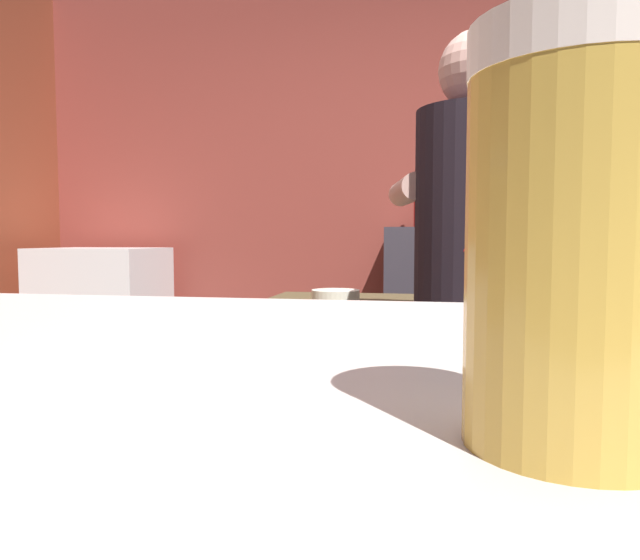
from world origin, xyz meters
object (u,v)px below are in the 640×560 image
at_px(bartender, 475,286).
at_px(mixing_bowl, 336,296).
at_px(bottle_vinegar, 486,211).
at_px(bottle_olive_oil, 467,210).
at_px(mini_fridge, 102,337).
at_px(bottle_soy, 498,213).
at_px(chefs_knife, 550,305).
at_px(pint_glass_far, 577,240).
at_px(bottle_hot_sauce, 420,210).

relative_size(bartender, mixing_bowl, 9.85).
bearing_deg(bottle_vinegar, bottle_olive_oil, 142.54).
bearing_deg(mixing_bowl, bottle_olive_oil, 68.70).
relative_size(mini_fridge, bottle_olive_oil, 4.19).
bearing_deg(bottle_soy, chefs_knife, -87.99).
xyz_separation_m(bottle_olive_oil, bottle_vinegar, (0.10, -0.08, -0.01)).
distance_m(chefs_knife, pint_glass_far, 1.96).
xyz_separation_m(mixing_bowl, chefs_knife, (0.74, 0.06, -0.02)).
xyz_separation_m(mini_fridge, bottle_soy, (2.29, 0.25, 0.73)).
height_order(bartender, bottle_olive_oil, bartender).
distance_m(pint_glass_far, bottle_olive_oil, 3.20).
distance_m(pint_glass_far, bottle_hot_sauce, 3.23).
height_order(mini_fridge, bottle_hot_sauce, bottle_hot_sauce).
bearing_deg(pint_glass_far, chefs_knife, 79.62).
bearing_deg(bottle_vinegar, bottle_soy, 56.68).
bearing_deg(pint_glass_far, mini_fridge, 123.71).
xyz_separation_m(pint_glass_far, bottle_soy, (0.30, 3.23, 0.14)).
bearing_deg(mixing_bowl, bottle_vinegar, 63.77).
bearing_deg(mixing_bowl, pint_glass_far, -78.27).
relative_size(bartender, pint_glass_far, 12.37).
bearing_deg(chefs_knife, pint_glass_far, -86.58).
bearing_deg(bartender, bottle_olive_oil, -12.88).
xyz_separation_m(bottle_soy, bottle_hot_sauce, (-0.43, -0.00, 0.02)).
relative_size(mixing_bowl, bottle_soy, 0.83).
relative_size(mixing_bowl, bottle_olive_oil, 0.68).
relative_size(mini_fridge, chefs_knife, 4.41).
height_order(mini_fridge, bottle_vinegar, bottle_vinegar).
bearing_deg(chefs_knife, bottle_vinegar, 109.25).
xyz_separation_m(mixing_bowl, bottle_olive_oil, (0.52, 1.34, 0.37)).
distance_m(bottle_soy, bottle_olive_oil, 0.17).
distance_m(mini_fridge, chefs_knife, 2.59).
height_order(bartender, chefs_knife, bartender).
xyz_separation_m(chefs_knife, pint_glass_far, (-0.35, -1.92, 0.23)).
bearing_deg(pint_glass_far, bottle_hot_sauce, 92.17).
height_order(bottle_hot_sauce, bottle_vinegar, bottle_hot_sauce).
height_order(pint_glass_far, bottle_soy, bottle_soy).
relative_size(chefs_knife, bottle_soy, 1.16).
relative_size(mini_fridge, pint_glass_far, 7.74).
bearing_deg(bottle_olive_oil, chefs_knife, -80.48).
height_order(mini_fridge, pint_glass_far, pint_glass_far).
bearing_deg(mini_fridge, bottle_hot_sauce, 7.55).
height_order(bartender, bottle_vinegar, bartender).
bearing_deg(bottle_olive_oil, bottle_soy, 9.54).
xyz_separation_m(bottle_hot_sauce, bottle_olive_oil, (0.26, -0.02, -0.00)).
height_order(mixing_bowl, pint_glass_far, pint_glass_far).
xyz_separation_m(mini_fridge, pint_glass_far, (1.98, -2.97, 0.59)).
height_order(chefs_knife, bottle_hot_sauce, bottle_hot_sauce).
distance_m(bartender, bottle_soy, 1.75).
relative_size(bottle_soy, bottle_olive_oil, 0.82).
bearing_deg(bartender, mixing_bowl, 41.88).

